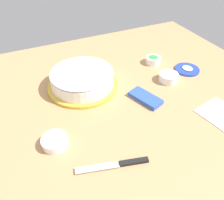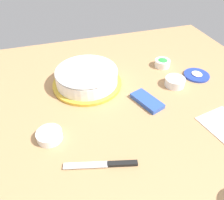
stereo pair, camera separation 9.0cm
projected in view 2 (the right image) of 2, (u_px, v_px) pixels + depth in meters
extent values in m
plane|color=tan|center=(128.00, 121.00, 0.86)|extent=(1.54, 1.54, 0.00)
cylinder|color=gold|center=(87.00, 83.00, 1.04)|extent=(0.32, 0.32, 0.01)
cylinder|color=pink|center=(87.00, 78.00, 1.02)|extent=(0.26, 0.26, 0.05)
cylinder|color=white|center=(87.00, 77.00, 1.02)|extent=(0.28, 0.28, 0.06)
ellipsoid|color=white|center=(86.00, 70.00, 0.99)|extent=(0.28, 0.28, 0.03)
cylinder|color=#233DAD|center=(196.00, 75.00, 1.09)|extent=(0.12, 0.12, 0.01)
ellipsoid|color=white|center=(197.00, 74.00, 1.09)|extent=(0.06, 0.05, 0.01)
cube|color=silver|center=(86.00, 165.00, 0.70)|extent=(0.06, 0.14, 0.00)
cube|color=black|center=(123.00, 164.00, 0.71)|extent=(0.04, 0.10, 0.01)
cylinder|color=white|center=(50.00, 135.00, 0.78)|extent=(0.09, 0.09, 0.03)
cylinder|color=pink|center=(50.00, 135.00, 0.78)|extent=(0.08, 0.08, 0.01)
ellipsoid|color=pink|center=(49.00, 134.00, 0.78)|extent=(0.06, 0.06, 0.02)
cylinder|color=white|center=(162.00, 63.00, 1.16)|extent=(0.08, 0.08, 0.04)
cylinder|color=green|center=(163.00, 62.00, 1.15)|extent=(0.07, 0.07, 0.01)
ellipsoid|color=green|center=(163.00, 61.00, 1.15)|extent=(0.06, 0.06, 0.02)
cylinder|color=white|center=(175.00, 82.00, 1.03)|extent=(0.09, 0.09, 0.04)
cylinder|color=yellow|center=(175.00, 82.00, 1.03)|extent=(0.08, 0.08, 0.01)
ellipsoid|color=yellow|center=(175.00, 80.00, 1.02)|extent=(0.06, 0.06, 0.02)
cube|color=#2D51B2|center=(147.00, 101.00, 0.94)|extent=(0.16, 0.11, 0.02)
cube|color=white|center=(224.00, 124.00, 0.84)|extent=(0.17, 0.17, 0.01)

